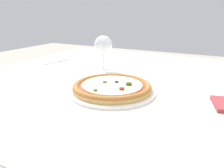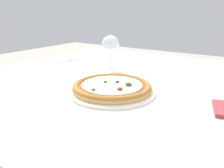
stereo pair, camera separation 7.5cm
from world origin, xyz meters
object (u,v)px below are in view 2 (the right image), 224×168
dining_table (138,99)px  pizza_plate (112,88)px  fork (67,61)px  wine_glass_far_left (111,45)px

dining_table → pizza_plate: size_ratio=4.64×
fork → wine_glass_far_left: wine_glass_far_left is taller
pizza_plate → wine_glass_far_left: wine_glass_far_left is taller
dining_table → fork: (-0.51, 0.11, 0.08)m
dining_table → wine_glass_far_left: size_ratio=8.59×
fork → pizza_plate: bearing=-29.7°
pizza_plate → fork: 0.56m
dining_table → pizza_plate: pizza_plate is taller
dining_table → pizza_plate: (-0.02, -0.17, 0.09)m
wine_glass_far_left → pizza_plate: bearing=-55.4°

